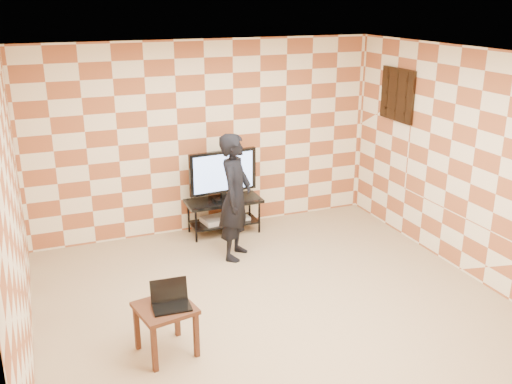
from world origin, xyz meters
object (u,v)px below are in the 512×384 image
tv (223,173)px  side_table (165,315)px  person (235,197)px  tv_stand (224,209)px

tv → side_table: 2.99m
side_table → tv: bearing=60.8°
tv → person: size_ratio=0.60×
side_table → tv_stand: bearing=60.8°
tv_stand → tv: size_ratio=1.08×
tv_stand → tv: tv is taller
tv_stand → side_table: bearing=-119.2°
tv → side_table: size_ratio=1.67×
person → tv_stand: bearing=29.1°
side_table → person: person is taller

